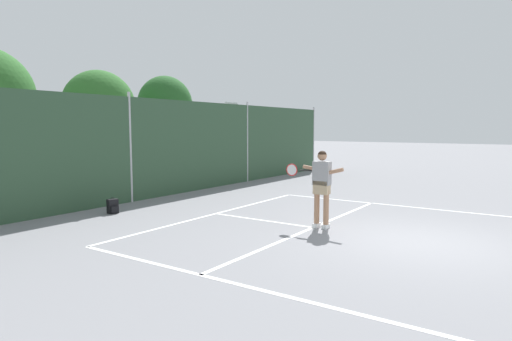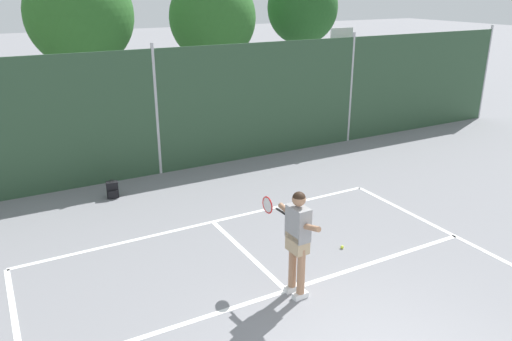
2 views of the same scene
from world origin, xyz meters
TOP-DOWN VIEW (x-y plane):
  - ground_plane at (0.00, 0.00)m, footprint 120.00×120.00m
  - court_markings at (0.00, 0.65)m, footprint 8.30×11.10m
  - chainlink_fence at (0.00, 9.00)m, footprint 26.09×0.09m
  - basketball_hoop at (6.98, 10.27)m, footprint 0.90×0.67m
  - tennis_player at (0.08, 2.32)m, footprint 0.29×1.43m
  - tennis_ball at (1.73, 3.18)m, footprint 0.07×0.07m
  - backpack_black at (-1.57, 7.92)m, footprint 0.31×0.28m

SIDE VIEW (x-z plane):
  - ground_plane at x=0.00m, z-range 0.00..0.00m
  - court_markings at x=0.00m, z-range 0.00..0.01m
  - tennis_ball at x=1.73m, z-range 0.00..0.07m
  - backpack_black at x=-1.57m, z-range -0.04..0.42m
  - tennis_player at x=0.08m, z-range 0.18..2.04m
  - chainlink_fence at x=0.00m, z-range -0.07..3.44m
  - basketball_hoop at x=6.98m, z-range 0.54..4.09m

